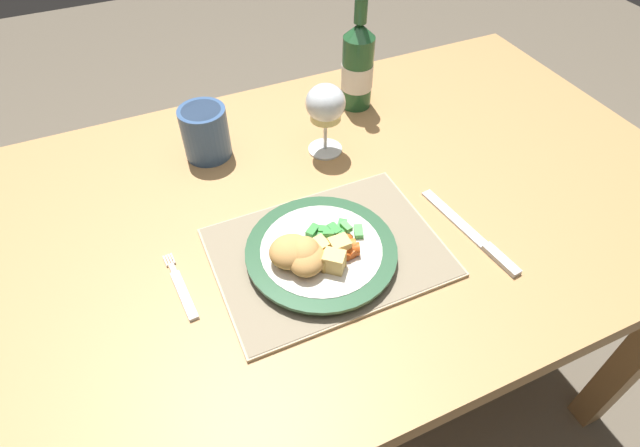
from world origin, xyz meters
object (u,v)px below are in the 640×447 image
dinner_plate (321,252)px  drinking_cup (205,132)px  table_knife (476,238)px  wine_glass (326,107)px  bottle (358,65)px  dining_table (284,249)px  fork (182,290)px

dinner_plate → drinking_cup: drinking_cup is taller
table_knife → wine_glass: bearing=112.1°
dinner_plate → wine_glass: wine_glass is taller
drinking_cup → wine_glass: bearing=-21.1°
dinner_plate → drinking_cup: bearing=105.1°
bottle → dining_table: bearing=-136.9°
bottle → drinking_cup: size_ratio=2.66×
dining_table → dinner_plate: 0.16m
dining_table → wine_glass: 0.27m
bottle → drinking_cup: bearing=-173.5°
dining_table → wine_glass: bearing=43.0°
wine_glass → fork: bearing=-146.4°
fork → drinking_cup: 0.33m
dinner_plate → wine_glass: size_ratio=1.67×
fork → wine_glass: 0.41m
fork → drinking_cup: size_ratio=1.36×
wine_glass → drinking_cup: (-0.21, 0.08, -0.05)m
dinner_plate → table_knife: bearing=-14.6°
table_knife → bottle: 0.44m
fork → drinking_cup: bearing=67.6°
dining_table → fork: (-0.19, -0.09, 0.09)m
fork → table_knife: 0.47m
dining_table → drinking_cup: 0.26m
wine_glass → drinking_cup: wine_glass is taller
dining_table → drinking_cup: drinking_cup is taller
bottle → drinking_cup: 0.34m
table_knife → dining_table: bearing=146.5°
drinking_cup → bottle: bearing=6.5°
wine_glass → drinking_cup: bearing=158.9°
drinking_cup → fork: bearing=-112.4°
dinner_plate → bottle: 0.45m
fork → table_knife: table_knife is taller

